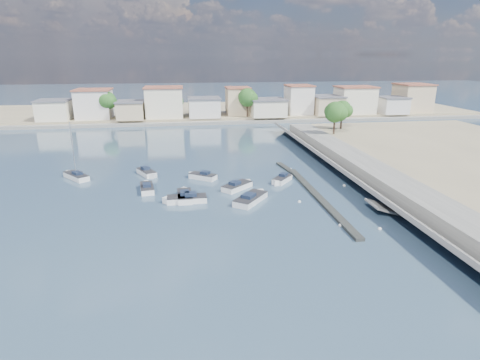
# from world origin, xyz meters

# --- Properties ---
(ground) EXTENTS (400.00, 400.00, 0.00)m
(ground) POSITION_xyz_m (0.00, 40.00, 0.00)
(ground) COLOR #2D425B
(ground) RESTS_ON ground
(seawall_walkway) EXTENTS (5.00, 90.00, 1.80)m
(seawall_walkway) POSITION_xyz_m (18.50, 13.00, 0.90)
(seawall_walkway) COLOR slate
(seawall_walkway) RESTS_ON ground
(breakwater) EXTENTS (2.00, 31.02, 0.35)m
(breakwater) POSITION_xyz_m (6.90, 12.69, 0.17)
(breakwater) COLOR black
(breakwater) RESTS_ON ground
(far_shore_land) EXTENTS (160.00, 40.00, 1.40)m
(far_shore_land) POSITION_xyz_m (0.00, 92.00, 0.70)
(far_shore_land) COLOR gray
(far_shore_land) RESTS_ON ground
(far_shore_quay) EXTENTS (160.00, 2.50, 0.80)m
(far_shore_quay) POSITION_xyz_m (0.00, 71.00, 0.40)
(far_shore_quay) COLOR slate
(far_shore_quay) RESTS_ON ground
(far_town) EXTENTS (113.01, 12.80, 8.35)m
(far_town) POSITION_xyz_m (10.71, 76.92, 4.93)
(far_town) COLOR beige
(far_town) RESTS_ON far_shore_land
(shore_trees) EXTENTS (74.56, 38.32, 7.92)m
(shore_trees) POSITION_xyz_m (8.34, 68.11, 6.22)
(shore_trees) COLOR #38281E
(shore_trees) RESTS_ON ground
(motorboat_a) EXTENTS (2.01, 5.28, 1.48)m
(motorboat_a) POSITION_xyz_m (-10.50, 12.53, 0.38)
(motorboat_a) COLOR white
(motorboat_a) RESTS_ON ground
(motorboat_b) EXTENTS (4.80, 4.62, 1.48)m
(motorboat_b) POSITION_xyz_m (-2.92, 15.52, 0.38)
(motorboat_b) COLOR white
(motorboat_b) RESTS_ON ground
(motorboat_c) EXTENTS (5.66, 2.01, 1.48)m
(motorboat_c) POSITION_xyz_m (-10.50, 11.15, 0.38)
(motorboat_c) COLOR white
(motorboat_c) RESTS_ON ground
(motorboat_d) EXTENTS (3.66, 3.94, 1.48)m
(motorboat_d) POSITION_xyz_m (3.86, 17.50, 0.38)
(motorboat_d) COLOR white
(motorboat_d) RESTS_ON ground
(motorboat_e) EXTENTS (2.28, 4.89, 1.48)m
(motorboat_e) POSITION_xyz_m (-15.67, 16.56, 0.38)
(motorboat_e) COLOR white
(motorboat_e) RESTS_ON ground
(motorboat_f) EXTENTS (4.36, 3.81, 1.48)m
(motorboat_f) POSITION_xyz_m (-7.78, 21.05, 0.38)
(motorboat_f) COLOR white
(motorboat_f) RESTS_ON ground
(motorboat_g) EXTENTS (3.46, 4.79, 1.48)m
(motorboat_g) POSITION_xyz_m (-16.18, 24.14, 0.38)
(motorboat_g) COLOR white
(motorboat_g) RESTS_ON ground
(motorboat_h) EXTENTS (5.20, 5.82, 1.48)m
(motorboat_h) POSITION_xyz_m (-1.93, 10.23, 0.38)
(motorboat_h) COLOR white
(motorboat_h) RESTS_ON ground
(sailboat) EXTENTS (4.62, 5.11, 9.00)m
(sailboat) POSITION_xyz_m (-26.92, 23.99, 0.42)
(sailboat) COLOR white
(sailboat) RESTS_ON ground
(mooring_buoys) EXTENTS (18.85, 25.01, 0.41)m
(mooring_buoys) POSITION_xyz_m (5.75, 11.71, 0.05)
(mooring_buoys) COLOR white
(mooring_buoys) RESTS_ON ground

